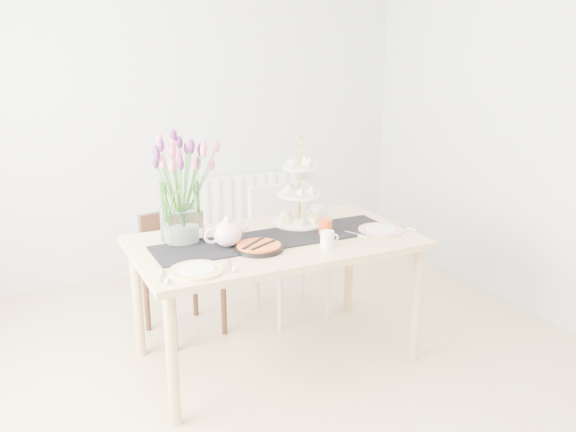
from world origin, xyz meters
name	(u,v)px	position (x,y,z in m)	size (l,w,h in m)	color
room_shell	(299,164)	(0.00, 0.00, 1.30)	(4.50, 4.50, 4.50)	tan
radiator	(234,211)	(0.50, 2.19, 0.45)	(1.20, 0.08, 0.60)	white
dining_table	(276,252)	(0.14, 0.56, 0.67)	(1.60, 0.90, 0.75)	tan
chair_brown	(177,264)	(-0.27, 1.18, 0.45)	(0.47, 0.47, 0.79)	#371D14
chair_white	(286,240)	(0.48, 1.14, 0.51)	(0.45, 0.45, 0.88)	silver
table_runner	(276,238)	(0.14, 0.56, 0.75)	(1.40, 0.35, 0.01)	black
tulip_vase	(179,174)	(-0.35, 0.74, 1.14)	(0.71, 0.71, 0.61)	silver
cake_stand	(299,202)	(0.39, 0.75, 0.89)	(0.33, 0.33, 0.49)	gold
teapot	(228,234)	(-0.15, 0.55, 0.83)	(0.25, 0.20, 0.17)	silver
cream_jug	(317,212)	(0.54, 0.80, 0.80)	(0.09, 0.09, 0.09)	white
tart_tin	(259,247)	(-0.02, 0.43, 0.77)	(0.27, 0.27, 0.03)	black
mug_white	(327,239)	(0.34, 0.32, 0.80)	(0.08, 0.08, 0.09)	white
mug_orange	(325,227)	(0.43, 0.50, 0.80)	(0.08, 0.08, 0.10)	#D44417
plate_left	(196,270)	(-0.42, 0.28, 0.76)	(0.27, 0.27, 0.01)	silver
plate_right	(381,230)	(0.76, 0.42, 0.76)	(0.27, 0.27, 0.01)	white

